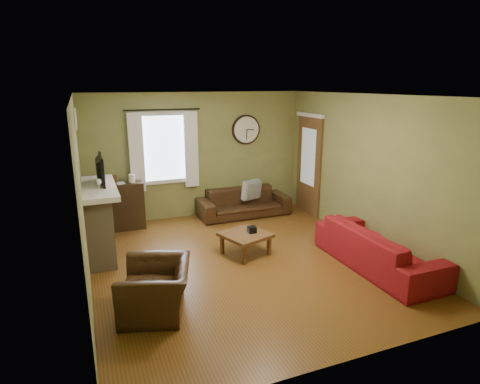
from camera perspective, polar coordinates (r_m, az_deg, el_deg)
name	(u,v)px	position (r m, az deg, el deg)	size (l,w,h in m)	color
floor	(243,262)	(6.52, 0.49, -9.89)	(4.60, 5.20, 0.00)	brown
ceiling	(244,95)	(5.91, 0.55, 13.60)	(4.60, 5.20, 0.00)	white
wall_left	(82,199)	(5.66, -21.59, -0.89)	(0.00, 5.20, 2.60)	olive
wall_right	(367,171)	(7.25, 17.62, 2.82)	(0.00, 5.20, 2.60)	olive
wall_back	(197,156)	(8.50, -6.14, 5.18)	(4.60, 0.00, 2.60)	olive
wall_front	(348,245)	(3.92, 15.13, -7.32)	(4.60, 0.00, 2.60)	olive
fireplace	(98,223)	(6.98, -19.48, -4.21)	(0.40, 1.40, 1.10)	tan
firebox	(112,236)	(7.07, -17.76, -5.97)	(0.04, 0.60, 0.55)	black
mantel	(97,188)	(6.82, -19.66, 0.50)	(0.58, 1.60, 0.08)	white
tv	(97,173)	(6.92, -19.71, 2.53)	(0.60, 0.08, 0.35)	black
tv_screen	(102,170)	(6.91, -19.09, 3.04)	(0.02, 0.62, 0.36)	#994C3F
medallion_left	(76,121)	(6.29, -22.35, 9.38)	(0.28, 0.28, 0.03)	white
medallion_mid	(76,119)	(6.64, -22.35, 9.63)	(0.28, 0.28, 0.03)	white
medallion_right	(76,117)	(6.99, -22.35, 9.85)	(0.28, 0.28, 0.03)	white
window_pane	(164,148)	(8.29, -10.83, 6.15)	(1.00, 0.02, 1.30)	silver
curtain_rod	(163,110)	(8.11, -10.96, 11.43)	(0.03, 0.03, 1.50)	black
curtain_left	(137,153)	(8.12, -14.49, 5.39)	(0.28, 0.04, 1.55)	white
curtain_right	(191,150)	(8.32, -6.94, 5.99)	(0.28, 0.04, 1.55)	white
wall_clock	(246,130)	(8.74, 0.90, 8.85)	(0.64, 0.06, 0.64)	white
door	(309,166)	(8.76, 9.76, 3.68)	(0.05, 0.90, 2.10)	brown
bookshelf	(123,206)	(8.10, -16.25, -1.96)	(0.78, 0.33, 0.92)	black
book	(117,182)	(7.90, -17.16, 1.30)	(0.15, 0.20, 0.02)	brown
sofa_brown	(244,202)	(8.64, 0.54, -1.48)	(1.96, 0.77, 0.57)	#331F11
pillow_left	(251,190)	(8.64, 1.58, 0.33)	(0.42, 0.13, 0.42)	gray
pillow_right	(253,190)	(8.60, 1.82, 0.26)	(0.37, 0.11, 0.37)	gray
sofa_red	(378,248)	(6.57, 18.97, -7.51)	(2.20, 0.86, 0.64)	maroon
armchair	(156,289)	(5.20, -11.86, -13.30)	(0.96, 0.83, 0.62)	#331F11
coffee_table	(245,244)	(6.72, 0.78, -7.37)	(0.69, 0.69, 0.37)	brown
tissue_box	(252,231)	(6.69, 1.69, -5.52)	(0.13, 0.13, 0.10)	black
wine_glass_a	(99,187)	(6.29, -19.38, 0.66)	(0.07, 0.07, 0.20)	white
wine_glass_b	(99,186)	(6.31, -19.40, 0.78)	(0.08, 0.08, 0.22)	white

